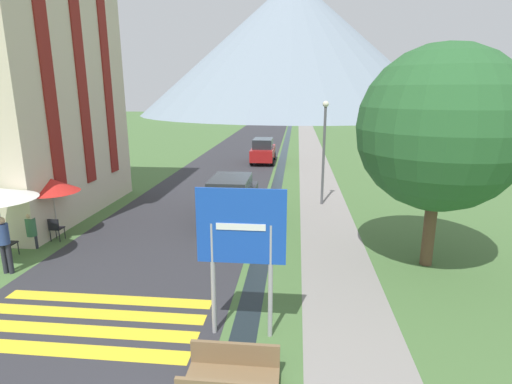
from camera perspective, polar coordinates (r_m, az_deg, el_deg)
ground_plane at (r=24.67m, az=0.42°, el=1.95°), size 160.00×160.00×0.00m
road at (r=34.73m, az=-2.14°, el=5.53°), size 6.40×60.00×0.01m
footpath at (r=34.43m, az=8.01°, el=5.32°), size 2.20×60.00×0.01m
drainage_channel at (r=34.42m, az=4.00°, el=5.42°), size 0.60×60.00×0.00m
crosswalk_marking at (r=10.57m, az=-22.91°, el=-16.71°), size 5.44×2.54×0.01m
mountain_distant at (r=98.56m, az=5.31°, el=19.89°), size 70.47×70.47×30.20m
hotel_building at (r=19.83m, az=-31.42°, el=15.17°), size 6.26×8.73×11.65m
road_sign at (r=8.38m, az=-2.14°, el=-6.93°), size 1.88×0.11×3.34m
footbridge at (r=7.87m, az=-3.62°, el=-25.38°), size 1.70×1.10×0.65m
parked_car_near at (r=16.68m, az=-3.56°, el=-0.86°), size 1.92×4.45×1.82m
parked_car_far at (r=30.10m, az=1.02°, el=5.93°), size 1.73×4.08×1.82m
cafe_chair_far_right at (r=17.50m, az=-26.39°, el=-2.99°), size 0.40×0.40×0.85m
cafe_chair_middle at (r=16.02m, az=-26.73°, el=-4.53°), size 0.40×0.40×0.85m
cafe_chair_near_left at (r=15.24m, az=-32.03°, el=-6.12°), size 0.40×0.40×0.85m
cafe_umbrella_middle_red at (r=16.19m, az=-27.16°, el=0.84°), size 1.91×1.91×2.18m
person_standing_terrace at (r=13.79m, az=-32.32°, el=-5.93°), size 0.32×0.32×1.74m
person_seated_near at (r=15.58m, az=-29.44°, el=-4.60°), size 0.32×0.32×1.28m
person_seated_far at (r=16.86m, az=-28.04°, el=-3.21°), size 0.32×0.32×1.22m
streetlamp at (r=18.77m, az=9.70°, el=6.79°), size 0.28×0.28×4.82m
tree_by_path at (r=12.73m, az=24.87°, el=8.17°), size 4.77×4.77×6.58m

